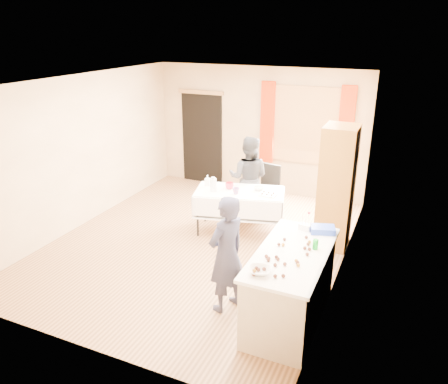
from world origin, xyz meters
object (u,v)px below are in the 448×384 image
at_px(chair, 266,201).
at_px(cabinet, 336,188).
at_px(counter, 291,286).
at_px(girl, 226,254).
at_px(woman, 248,178).
at_px(party_table, 239,207).

bearing_deg(chair, cabinet, -16.39).
relative_size(counter, chair, 1.73).
bearing_deg(chair, girl, -70.40).
relative_size(counter, woman, 1.08).
bearing_deg(counter, chair, 114.05).
height_order(chair, girl, girl).
bearing_deg(counter, cabinet, 87.33).
bearing_deg(woman, party_table, 89.06).
xyz_separation_m(cabinet, woman, (-1.64, 0.47, -0.21)).
bearing_deg(woman, cabinet, 155.55).
distance_m(counter, chair, 3.11).
relative_size(cabinet, girl, 1.30).
relative_size(cabinet, counter, 1.18).
xyz_separation_m(party_table, chair, (0.19, 0.85, -0.16)).
xyz_separation_m(counter, chair, (-1.27, 2.84, -0.17)).
height_order(cabinet, woman, cabinet).
relative_size(counter, party_table, 1.02).
xyz_separation_m(cabinet, chair, (-1.37, 0.69, -0.69)).
relative_size(girl, woman, 0.99).
bearing_deg(cabinet, counter, -92.67).
height_order(party_table, girl, girl).
bearing_deg(party_table, woman, 83.04).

